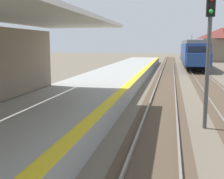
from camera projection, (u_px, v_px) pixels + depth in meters
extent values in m
cube|color=#999993|center=(73.00, 102.00, 14.43)|extent=(5.00, 80.00, 0.90)
cube|color=yellow|center=(117.00, 95.00, 13.91)|extent=(0.50, 80.00, 0.01)
cube|color=#4C3D2D|center=(164.00, 100.00, 17.48)|extent=(2.34, 120.00, 0.01)
cube|color=slate|center=(152.00, 98.00, 17.62)|extent=(0.08, 120.00, 0.15)
cube|color=slate|center=(176.00, 99.00, 17.33)|extent=(0.08, 120.00, 0.15)
cube|color=#4C3D2D|center=(222.00, 102.00, 16.80)|extent=(2.34, 120.00, 0.01)
cube|color=slate|center=(209.00, 100.00, 16.93)|extent=(0.08, 120.00, 0.15)
cube|color=navy|center=(193.00, 53.00, 41.73)|extent=(2.90, 18.00, 2.70)
cube|color=slate|center=(193.00, 42.00, 41.48)|extent=(2.67, 18.00, 0.44)
cube|color=black|center=(198.00, 52.00, 32.95)|extent=(2.32, 0.06, 1.21)
cube|color=navy|center=(199.00, 60.00, 32.33)|extent=(2.78, 1.60, 1.49)
cube|color=black|center=(203.00, 50.00, 41.37)|extent=(0.04, 15.84, 0.86)
cylinder|color=#333333|center=(192.00, 38.00, 44.86)|extent=(0.06, 0.06, 0.90)
cube|color=black|center=(195.00, 68.00, 36.35)|extent=(2.17, 2.20, 0.72)
cube|color=black|center=(190.00, 62.00, 47.66)|extent=(2.17, 2.20, 0.72)
cylinder|color=#4C4C4C|center=(207.00, 74.00, 11.24)|extent=(0.16, 0.16, 4.40)
cube|color=black|center=(211.00, 6.00, 10.83)|extent=(0.32, 0.24, 0.80)
sphere|color=green|center=(211.00, 11.00, 10.73)|extent=(0.16, 0.16, 0.16)
cube|color=#7F705B|center=(221.00, 50.00, 54.24)|extent=(6.00, 4.80, 4.40)
pyramid|color=maroon|center=(222.00, 33.00, 53.74)|extent=(6.60, 5.28, 2.00)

